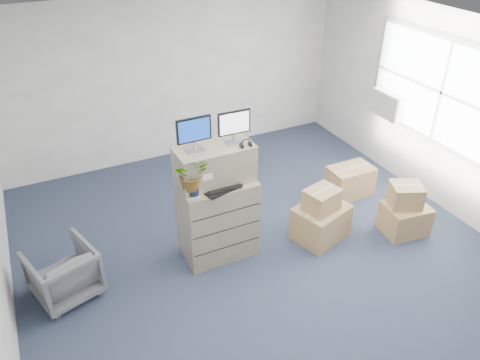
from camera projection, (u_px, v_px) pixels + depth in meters
name	position (u px, v px, depth m)	size (l,w,h in m)	color
ground	(272.00, 269.00, 5.96)	(7.00, 7.00, 0.00)	#22293E
wall_back	(174.00, 79.00, 7.90)	(6.00, 0.02, 2.80)	#BBB9B1
wall_right	(469.00, 125.00, 6.34)	(0.02, 7.00, 2.80)	#BBB9B1
window	(443.00, 92.00, 6.54)	(0.07, 2.72, 1.52)	gray
ac_unit	(389.00, 104.00, 7.46)	(0.24, 0.60, 0.40)	silver
filing_cabinet_lower	(218.00, 219.00, 5.96)	(0.93, 0.57, 1.09)	gray
filing_cabinet_upper	(215.00, 164.00, 5.59)	(0.93, 0.47, 0.47)	gray
monitor_left	(194.00, 132.00, 5.28)	(0.42, 0.16, 0.41)	#99999E
monitor_right	(234.00, 125.00, 5.45)	(0.41, 0.16, 0.40)	#99999E
headphones	(246.00, 144.00, 5.45)	(0.13, 0.13, 0.01)	black
keyboard	(223.00, 189.00, 5.54)	(0.46, 0.19, 0.02)	black
mouse	(245.00, 178.00, 5.74)	(0.09, 0.06, 0.03)	silver
water_bottle	(220.00, 170.00, 5.69)	(0.07, 0.07, 0.25)	gray
phone_dock	(211.00, 177.00, 5.69)	(0.06, 0.05, 0.14)	silver
external_drive	(236.00, 172.00, 5.83)	(0.22, 0.17, 0.07)	black
tissue_box	(237.00, 166.00, 5.79)	(0.25, 0.13, 0.09)	#3A86C7
potted_plant	(191.00, 178.00, 5.33)	(0.45, 0.48, 0.41)	#ABC8A1
office_chair	(63.00, 271.00, 5.42)	(0.69, 0.65, 0.71)	#5B5B60
cardboard_boxes	(355.00, 205.00, 6.64)	(1.86, 1.60, 0.79)	#976A48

